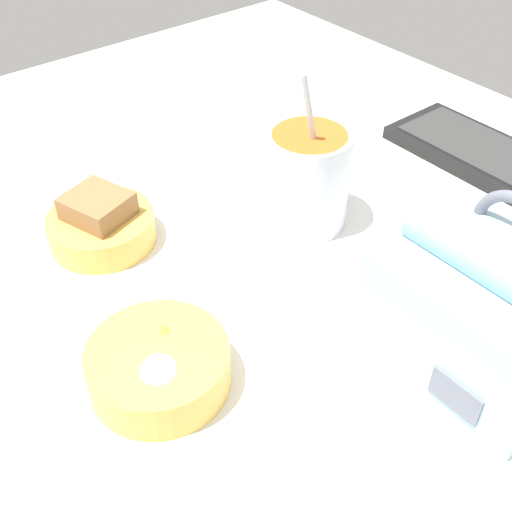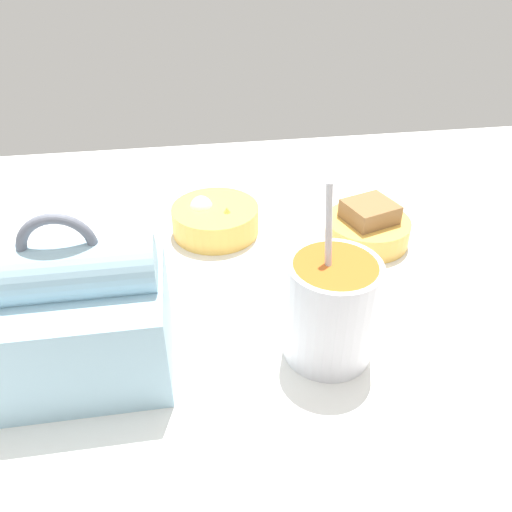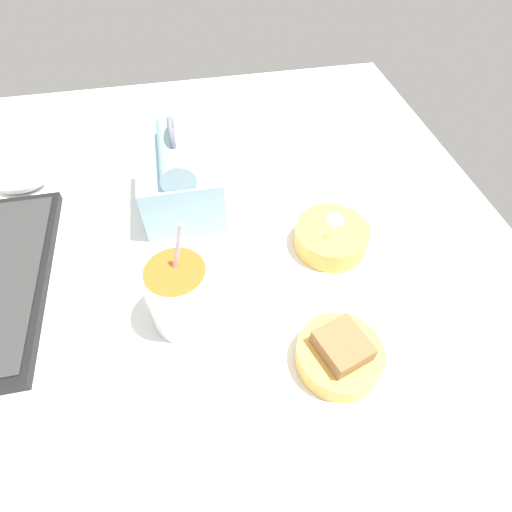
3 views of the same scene
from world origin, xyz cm
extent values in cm
cube|color=white|center=(0.00, 0.00, 1.00)|extent=(140.00, 110.00, 2.00)
cube|color=#9EC6DB|center=(18.97, 5.36, 7.47)|extent=(18.14, 14.57, 10.93)
cylinder|color=#9EC6DB|center=(18.97, 5.36, 14.59)|extent=(17.23, 6.01, 6.01)
cube|color=slate|center=(22.14, -2.02, 5.01)|extent=(5.08, 0.30, 3.28)
torus|color=slate|center=(18.97, 5.36, 17.29)|extent=(7.35, 1.00, 7.35)
cylinder|color=silver|center=(-7.25, 7.34, 7.97)|extent=(9.79, 9.79, 11.94)
cylinder|color=orange|center=(-7.25, 7.34, 13.64)|extent=(8.61, 8.61, 0.60)
cylinder|color=silver|center=(-6.51, 6.85, 15.23)|extent=(0.70, 4.00, 13.50)
cylinder|color=#EAB24C|center=(-19.17, -13.79, 3.83)|extent=(12.38, 12.38, 3.66)
cube|color=olive|center=(-19.17, -13.79, 5.84)|extent=(8.39, 7.99, 5.12)
cylinder|color=#EAB24C|center=(2.83, -19.80, 4.15)|extent=(13.13, 13.13, 4.31)
ellipsoid|color=white|center=(4.80, -20.79, 5.61)|extent=(3.57, 3.57, 4.20)
cone|color=#EFBC47|center=(1.19, -17.97, 5.34)|extent=(5.93, 5.93, 3.66)
sphere|color=#4C5623|center=(3.25, -23.79, 4.30)|extent=(1.58, 1.58, 1.58)
sphere|color=#4C5623|center=(3.80, -23.03, 4.30)|extent=(1.58, 1.58, 1.58)
sphere|color=#4C5623|center=(3.87, -22.09, 4.30)|extent=(1.58, 1.58, 1.58)
camera|label=1|loc=(37.90, -36.61, 49.84)|focal=45.00mm
camera|label=2|loc=(6.78, 45.85, 42.99)|focal=35.00mm
camera|label=3|loc=(-41.79, 2.83, 57.09)|focal=28.00mm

